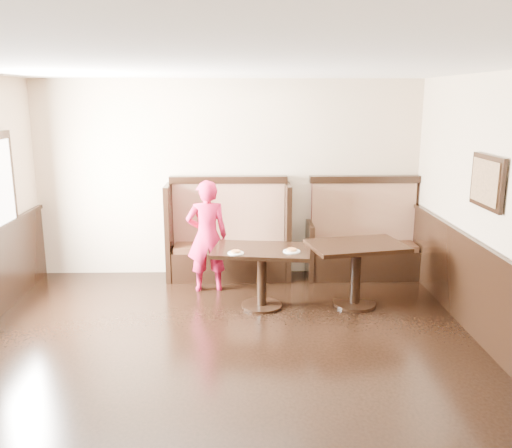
{
  "coord_description": "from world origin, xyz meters",
  "views": [
    {
      "loc": [
        0.2,
        -4.23,
        2.55
      ],
      "look_at": [
        0.37,
        2.35,
        1.0
      ],
      "focal_mm": 38.0,
      "sensor_mm": 36.0,
      "label": 1
    }
  ],
  "objects_px": {
    "booth_neighbor": "(364,243)",
    "table_neighbor": "(356,259)",
    "child": "(207,236)",
    "booth_main": "(229,241)",
    "table_main": "(262,262)"
  },
  "relations": [
    {
      "from": "booth_neighbor",
      "to": "table_neighbor",
      "type": "bearing_deg",
      "value": -106.87
    },
    {
      "from": "table_neighbor",
      "to": "child",
      "type": "relative_size",
      "value": 0.85
    },
    {
      "from": "child",
      "to": "booth_main",
      "type": "bearing_deg",
      "value": -123.35
    },
    {
      "from": "table_main",
      "to": "table_neighbor",
      "type": "distance_m",
      "value": 1.17
    },
    {
      "from": "booth_main",
      "to": "table_main",
      "type": "height_order",
      "value": "booth_main"
    },
    {
      "from": "table_neighbor",
      "to": "child",
      "type": "xyz_separation_m",
      "value": [
        -1.87,
        0.59,
        0.16
      ]
    },
    {
      "from": "table_neighbor",
      "to": "child",
      "type": "bearing_deg",
      "value": 150.62
    },
    {
      "from": "child",
      "to": "table_neighbor",
      "type": "bearing_deg",
      "value": 154.97
    },
    {
      "from": "booth_neighbor",
      "to": "child",
      "type": "xyz_separation_m",
      "value": [
        -2.22,
        -0.56,
        0.27
      ]
    },
    {
      "from": "child",
      "to": "table_main",
      "type": "bearing_deg",
      "value": 130.97
    },
    {
      "from": "booth_main",
      "to": "child",
      "type": "height_order",
      "value": "child"
    },
    {
      "from": "table_neighbor",
      "to": "child",
      "type": "distance_m",
      "value": 1.97
    },
    {
      "from": "booth_main",
      "to": "child",
      "type": "distance_m",
      "value": 0.67
    },
    {
      "from": "table_main",
      "to": "child",
      "type": "height_order",
      "value": "child"
    },
    {
      "from": "booth_neighbor",
      "to": "booth_main",
      "type": "bearing_deg",
      "value": 179.95
    }
  ]
}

